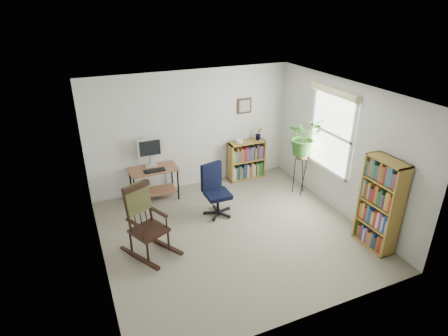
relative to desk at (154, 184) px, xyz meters
name	(u,v)px	position (x,y,z in m)	size (l,w,h in m)	color
floor	(233,233)	(0.92, -1.70, -0.33)	(4.20, 4.00, 0.00)	gray
ceiling	(235,93)	(0.92, -1.70, 2.07)	(4.20, 4.00, 0.00)	white
wall_back	(192,130)	(0.92, 0.30, 0.87)	(4.20, 0.00, 2.40)	silver
wall_front	(310,239)	(0.92, -3.70, 0.87)	(4.20, 0.00, 2.40)	silver
wall_left	(94,195)	(-1.18, -1.70, 0.87)	(0.00, 4.00, 2.40)	silver
wall_right	(342,149)	(3.02, -1.70, 0.87)	(0.00, 4.00, 2.40)	silver
window	(331,133)	(2.98, -1.40, 1.07)	(0.12, 1.20, 1.50)	white
desk	(154,184)	(0.00, 0.00, 0.00)	(0.90, 0.50, 0.65)	brown
monitor	(150,153)	(0.00, 0.14, 0.61)	(0.46, 0.16, 0.56)	silver
keyboard	(155,171)	(0.00, -0.12, 0.34)	(0.40, 0.15, 0.03)	black
office_chair	(218,191)	(0.91, -1.04, 0.16)	(0.53, 0.53, 0.98)	black
rocking_chair	(148,222)	(-0.49, -1.67, 0.25)	(0.60, 1.00, 1.15)	black
low_bookshelf	(246,160)	(2.06, 0.12, 0.10)	(0.80, 0.27, 0.84)	olive
tall_bookshelf	(380,205)	(2.84, -2.89, 0.43)	(0.28, 0.66, 1.51)	olive
plant_stand	(300,173)	(2.72, -0.95, 0.14)	(0.26, 0.26, 0.93)	black
spider_plant	(305,118)	(2.72, -0.95, 1.26)	(1.69, 1.88, 1.46)	#2F5E21
potted_plant_small	(259,137)	(2.34, 0.13, 0.57)	(0.13, 0.24, 0.11)	#2F5E21
framed_picture	(245,106)	(2.06, 0.27, 1.25)	(0.32, 0.04, 0.32)	black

